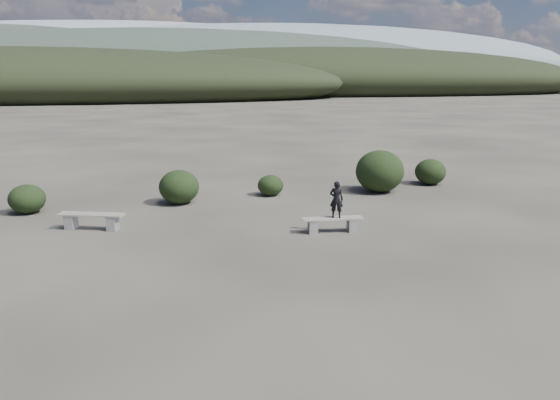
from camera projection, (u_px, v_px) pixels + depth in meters
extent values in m
plane|color=#312D26|center=(297.00, 297.00, 10.37)|extent=(1200.00, 1200.00, 0.00)
cube|color=#66625F|center=(71.00, 222.00, 14.97)|extent=(0.34, 0.41, 0.40)
cube|color=#66625F|center=(113.00, 223.00, 14.84)|extent=(0.34, 0.41, 0.40)
cube|color=gray|center=(91.00, 214.00, 14.85)|extent=(1.82, 0.90, 0.05)
cube|color=#66625F|center=(313.00, 227.00, 14.55)|extent=(0.24, 0.33, 0.36)
cube|color=#66625F|center=(352.00, 225.00, 14.70)|extent=(0.24, 0.33, 0.36)
cube|color=gray|center=(333.00, 219.00, 14.58)|extent=(1.64, 0.43, 0.05)
imported|color=black|center=(336.00, 199.00, 14.48)|extent=(0.43, 0.36, 1.00)
ellipsoid|color=black|center=(27.00, 199.00, 16.62)|extent=(1.09, 1.09, 0.89)
ellipsoid|color=black|center=(179.00, 187.00, 17.83)|extent=(1.30, 1.30, 1.12)
ellipsoid|color=black|center=(271.00, 185.00, 19.08)|extent=(0.91, 0.91, 0.73)
ellipsoid|color=black|center=(380.00, 171.00, 19.59)|extent=(1.73, 1.73, 1.51)
ellipsoid|color=black|center=(430.00, 172.00, 21.01)|extent=(1.18, 1.18, 0.98)
ellipsoid|color=black|center=(28.00, 84.00, 90.91)|extent=(110.00, 40.00, 12.00)
ellipsoid|color=black|center=(337.00, 80.00, 121.52)|extent=(120.00, 44.00, 14.00)
ellipsoid|color=#313C31|center=(174.00, 71.00, 162.01)|extent=(190.00, 64.00, 24.00)
ellipsoid|color=gray|center=(297.00, 65.00, 308.29)|extent=(340.00, 110.00, 44.00)
ellipsoid|color=gray|center=(126.00, 63.00, 383.89)|extent=(460.00, 140.00, 56.00)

